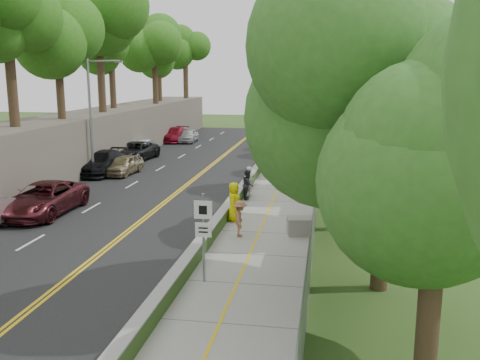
# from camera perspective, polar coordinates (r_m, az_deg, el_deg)

# --- Properties ---
(ground) EXTENTS (140.00, 140.00, 0.00)m
(ground) POSITION_cam_1_polar(r_m,az_deg,el_deg) (21.80, -4.75, -7.71)
(ground) COLOR #33511E
(ground) RESTS_ON ground
(road) EXTENTS (11.20, 66.00, 0.04)m
(road) POSITION_cam_1_polar(r_m,az_deg,el_deg) (37.18, -7.25, 0.32)
(road) COLOR black
(road) RESTS_ON ground
(sidewalk) EXTENTS (4.20, 66.00, 0.05)m
(sidewalk) POSITION_cam_1_polar(r_m,az_deg,el_deg) (35.76, 5.06, -0.07)
(sidewalk) COLOR gray
(sidewalk) RESTS_ON ground
(jersey_barrier) EXTENTS (0.42, 66.00, 0.60)m
(jersey_barrier) POSITION_cam_1_polar(r_m,az_deg,el_deg) (35.95, 1.41, 0.48)
(jersey_barrier) COLOR #7FE43A
(jersey_barrier) RESTS_ON ground
(rock_embankment) EXTENTS (5.00, 66.00, 4.00)m
(rock_embankment) POSITION_cam_1_polar(r_m,az_deg,el_deg) (39.92, -18.56, 3.46)
(rock_embankment) COLOR #595147
(rock_embankment) RESTS_ON ground
(chainlink_fence) EXTENTS (0.04, 66.00, 2.00)m
(chainlink_fence) POSITION_cam_1_polar(r_m,az_deg,el_deg) (35.50, 8.47, 1.37)
(chainlink_fence) COLOR slate
(chainlink_fence) RESTS_ON ground
(trees_embankment) EXTENTS (6.40, 66.00, 13.00)m
(trees_embankment) POSITION_cam_1_polar(r_m,az_deg,el_deg) (39.50, -18.70, 15.75)
(trees_embankment) COLOR #34751B
(trees_embankment) RESTS_ON rock_embankment
(trees_fenceside) EXTENTS (7.00, 66.00, 14.00)m
(trees_fenceside) POSITION_cam_1_polar(r_m,az_deg,el_deg) (35.01, 12.68, 10.95)
(trees_fenceside) COLOR #3E7C2A
(trees_fenceside) RESTS_ON ground
(streetlight) EXTENTS (2.52, 0.22, 8.00)m
(streetlight) POSITION_cam_1_polar(r_m,az_deg,el_deg) (37.43, -15.38, 7.22)
(streetlight) COLOR gray
(streetlight) RESTS_ON ground
(signpost) EXTENTS (0.62, 0.09, 3.10)m
(signpost) POSITION_cam_1_polar(r_m,az_deg,el_deg) (18.17, -3.93, -5.13)
(signpost) COLOR gray
(signpost) RESTS_ON sidewalk
(construction_barrel) EXTENTS (0.51, 0.51, 0.84)m
(construction_barrel) POSITION_cam_1_polar(r_m,az_deg,el_deg) (40.56, 6.24, 1.92)
(construction_barrel) COLOR orange
(construction_barrel) RESTS_ON sidewalk
(concrete_block) EXTENTS (1.27, 1.04, 0.76)m
(concrete_block) POSITION_cam_1_polar(r_m,az_deg,el_deg) (23.94, 6.46, -4.90)
(concrete_block) COLOR slate
(concrete_block) RESTS_ON sidewalk
(car_2) EXTENTS (2.66, 5.76, 1.60)m
(car_2) POSITION_cam_1_polar(r_m,az_deg,el_deg) (28.82, -20.23, -1.89)
(car_2) COLOR #581C24
(car_2) RESTS_ON road
(car_3) EXTENTS (2.34, 5.56, 1.60)m
(car_3) POSITION_cam_1_polar(r_m,az_deg,el_deg) (39.08, -14.49, 1.81)
(car_3) COLOR black
(car_3) RESTS_ON road
(car_4) EXTENTS (1.91, 4.12, 1.37)m
(car_4) POSITION_cam_1_polar(r_m,az_deg,el_deg) (38.50, -12.29, 1.60)
(car_4) COLOR tan
(car_4) RESTS_ON road
(car_5) EXTENTS (1.56, 4.38, 1.44)m
(car_5) POSITION_cam_1_polar(r_m,az_deg,el_deg) (46.29, -10.61, 3.33)
(car_5) COLOR #AAAFB2
(car_5) RESTS_ON road
(car_6) EXTENTS (2.95, 5.55, 1.49)m
(car_6) POSITION_cam_1_polar(r_m,az_deg,el_deg) (44.53, -11.12, 3.03)
(car_6) COLOR black
(car_6) RESTS_ON road
(car_7) EXTENTS (2.13, 5.05, 1.45)m
(car_7) POSITION_cam_1_polar(r_m,az_deg,el_deg) (55.94, -6.97, 4.83)
(car_7) COLOR maroon
(car_7) RESTS_ON road
(car_8) EXTENTS (1.76, 4.02, 1.35)m
(car_8) POSITION_cam_1_polar(r_m,az_deg,el_deg) (55.32, -5.52, 4.73)
(car_8) COLOR silver
(car_8) RESTS_ON road
(painter_0) EXTENTS (0.61, 0.93, 1.91)m
(painter_0) POSITION_cam_1_polar(r_m,az_deg,el_deg) (25.75, -0.65, -2.34)
(painter_0) COLOR #DDD106
(painter_0) RESTS_ON sidewalk
(painter_1) EXTENTS (0.55, 0.72, 1.75)m
(painter_1) POSITION_cam_1_polar(r_m,az_deg,el_deg) (30.94, 1.07, -0.14)
(painter_1) COLOR silver
(painter_1) RESTS_ON sidewalk
(painter_2) EXTENTS (0.69, 0.86, 1.68)m
(painter_2) POSITION_cam_1_polar(r_m,az_deg,el_deg) (30.22, 0.86, -0.49)
(painter_2) COLOR #232328
(painter_2) RESTS_ON sidewalk
(painter_3) EXTENTS (0.74, 1.12, 1.61)m
(painter_3) POSITION_cam_1_polar(r_m,az_deg,el_deg) (23.37, 0.02, -4.15)
(painter_3) COLOR #975F41
(painter_3) RESTS_ON sidewalk
(person_far) EXTENTS (1.18, 0.64, 1.91)m
(person_far) POSITION_cam_1_polar(r_m,az_deg,el_deg) (46.97, 6.46, 3.88)
(person_far) COLOR black
(person_far) RESTS_ON sidewalk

